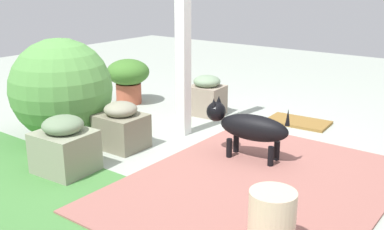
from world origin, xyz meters
The scene contains 11 objects.
ground_plane centered at (0.00, 0.00, 0.00)m, with size 12.00×12.00×0.00m, color #9EA89B.
brick_path centered at (-0.93, 0.52, 0.01)m, with size 1.80×2.40×0.02m, color #9B5F56.
porch_pillar centered at (0.27, -0.11, 1.09)m, with size 0.11×0.11×2.18m, color white.
stone_planter_nearest centered at (0.48, -0.81, 0.22)m, with size 0.40×0.36×0.46m.
stone_planter_mid centered at (0.49, 0.55, 0.20)m, with size 0.43×0.37×0.44m.
stone_planter_far centered at (0.46, 1.22, 0.22)m, with size 0.47×0.44×0.48m.
round_shrub centered at (1.16, 0.69, 0.50)m, with size 0.99×0.99×0.99m, color #549145.
terracotta_pot_broad centered at (1.56, -0.62, 0.34)m, with size 0.53×0.53×0.56m.
dog centered at (-0.59, 0.09, 0.31)m, with size 0.77×0.28×0.53m.
ceramic_urn centered at (-1.43, 1.25, 0.20)m, with size 0.27×0.27×0.39m, color beige.
doormat centered at (-0.52, -1.14, 0.01)m, with size 0.66×0.38×0.03m, color olive.
Camera 1 is at (-2.46, 3.37, 1.55)m, focal length 42.68 mm.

